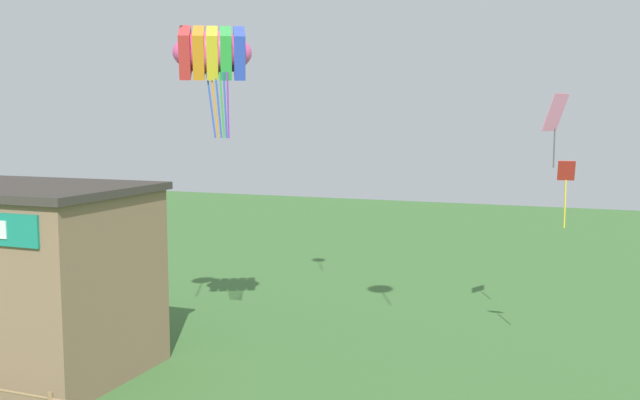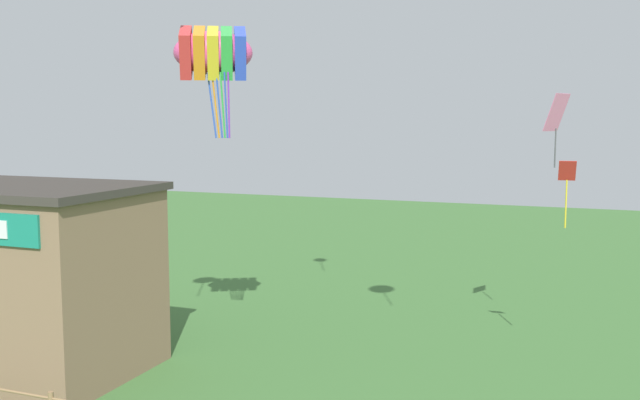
{
  "view_description": "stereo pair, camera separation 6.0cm",
  "coord_description": "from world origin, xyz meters",
  "views": [
    {
      "loc": [
        6.03,
        -8.11,
        7.95
      ],
      "look_at": [
        0.0,
        7.49,
        6.07
      ],
      "focal_mm": 40.0,
      "sensor_mm": 36.0,
      "label": 1
    },
    {
      "loc": [
        6.08,
        -8.08,
        7.95
      ],
      "look_at": [
        0.0,
        7.49,
        6.07
      ],
      "focal_mm": 40.0,
      "sensor_mm": 36.0,
      "label": 2
    }
  ],
  "objects": [
    {
      "name": "seaside_building",
      "position": [
        -11.21,
        9.14,
        2.99
      ],
      "size": [
        8.69,
        5.37,
        5.94
      ],
      "color": "#84664C",
      "rests_on": "ground_plane"
    },
    {
      "name": "kite_rainbow_parafoil",
      "position": [
        -5.71,
        12.57,
        10.11
      ],
      "size": [
        3.11,
        2.81,
        3.68
      ],
      "color": "#E54C8C"
    },
    {
      "name": "kite_pink_diamond",
      "position": [
        4.71,
        17.7,
        8.06
      ],
      "size": [
        0.85,
        1.09,
        2.53
      ],
      "color": "pink"
    },
    {
      "name": "kite_red_diamond",
      "position": [
        5.2,
        15.58,
        6.01
      ],
      "size": [
        0.56,
        0.43,
        2.14
      ],
      "color": "red"
    }
  ]
}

